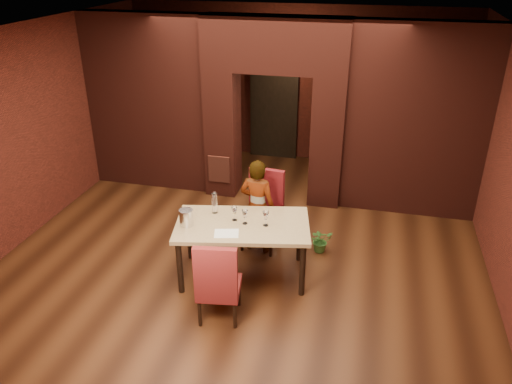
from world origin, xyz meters
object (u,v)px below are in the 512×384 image
Objects in this scene: chair_near at (219,278)px; wine_bucket at (186,218)px; wine_glass_a at (235,214)px; potted_plant at (321,240)px; wine_glass_c at (266,219)px; water_bottle at (215,202)px; dining_table at (243,250)px; wine_glass_b at (245,217)px; chair_far at (261,211)px; person_seated at (257,206)px.

chair_near is 4.96× the size of wine_bucket.
potted_plant is at bearing 36.44° from wine_glass_a.
water_bottle reaches higher than wine_glass_c.
wine_glass_c is (0.32, 0.02, 0.52)m from dining_table.
wine_glass_b is 0.28m from wine_glass_c.
chair_near is 3.04× the size of potted_plant.
dining_table is 8.48× the size of wine_glass_c.
wine_glass_a is (-0.13, 0.06, 0.52)m from dining_table.
wine_glass_a is 0.54× the size of potted_plant.
chair_near reaches higher than wine_glass_c.
potted_plant is (0.95, 0.88, -0.75)m from wine_glass_b.
chair_far is 1.35m from wine_bucket.
wine_glass_b is at bearing -176.83° from wine_glass_c.
person_seated is 6.98× the size of wine_glass_c.
person_seated is 6.48× the size of wine_bucket.
person_seated is (-0.04, -0.10, 0.13)m from chair_far.
chair_near is 1.03m from wine_glass_a.
wine_glass_b is (0.09, 0.90, 0.38)m from chair_near.
wine_glass_a is at bearing 25.65° from wine_bucket.
dining_table is 8.80× the size of wine_glass_b.
wine_bucket reaches higher than wine_glass_c.
chair_near reaches higher than wine_glass_a.
wine_glass_a is 0.17m from wine_glass_b.
wine_glass_b is 0.89× the size of wine_bucket.
chair_near is 1.63m from person_seated.
wine_bucket is at bearing -55.10° from chair_near.
water_bottle reaches higher than dining_table.
wine_glass_b is 1.50m from potted_plant.
dining_table is 0.76m from water_bottle.
wine_glass_a is (-0.20, -0.76, 0.34)m from chair_far.
chair_near reaches higher than wine_glass_b.
wine_glass_c is at bearing -121.17° from chair_near.
person_seated is 0.74m from wine_glass_b.
wine_bucket reaches higher than wine_glass_b.
wine_glass_a is 0.99× the size of wine_glass_b.
chair_near reaches higher than dining_table.
wine_bucket is (-0.74, -0.22, 0.01)m from wine_glass_b.
chair_far reaches higher than dining_table.
chair_far reaches higher than chair_near.
person_seated is 0.76m from water_bottle.
wine_glass_b is at bearing 16.55° from wine_bucket.
wine_bucket is at bearing -163.45° from wine_glass_b.
wine_bucket reaches higher than potted_plant.
potted_plant is at bearing 42.78° from wine_glass_b.
dining_table is 1.22× the size of person_seated.
chair_near is 2.10m from potted_plant.
chair_far reaches higher than water_bottle.
wine_glass_c is (0.37, 0.92, 0.38)m from chair_near.
person_seated is at bearing 46.52° from water_bottle.
wine_glass_b is 0.53m from water_bottle.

